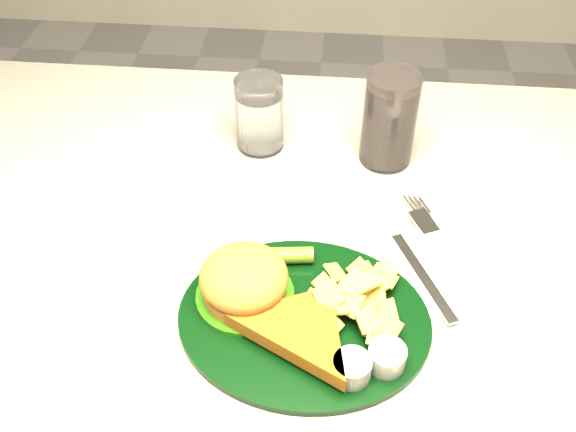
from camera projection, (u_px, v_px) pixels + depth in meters
The scene contains 6 objects.
table at pixel (270, 405), 1.05m from camera, with size 1.20×0.80×0.75m, color gray, non-canonical shape.
dinner_plate at pixel (304, 303), 0.68m from camera, with size 0.28×0.23×0.06m, color black, non-canonical shape.
water_glass at pixel (260, 114), 0.90m from camera, with size 0.07×0.07×0.11m, color white.
cola_glass at pixel (389, 120), 0.87m from camera, with size 0.07×0.07×0.13m, color black.
fork_napkin at pixel (422, 270), 0.75m from camera, with size 0.14×0.19×0.01m, color white, non-canonical shape.
wrapped_straw at pixel (193, 169), 0.89m from camera, with size 0.20×0.07×0.01m, color white, non-canonical shape.
Camera 1 is at (0.08, -0.54, 1.32)m, focal length 40.00 mm.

